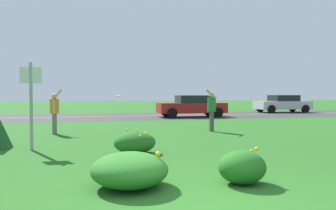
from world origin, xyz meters
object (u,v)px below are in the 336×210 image
at_px(person_thrower_orange_shirt, 54,110).
at_px(car_red_center_left, 192,106).
at_px(sign_post_near_path, 31,97).
at_px(car_silver_leftmost, 283,104).
at_px(frisbee_lime, 119,96).
at_px(person_catcher_green_shirt, 212,108).

bearing_deg(person_thrower_orange_shirt, car_red_center_left, 44.49).
height_order(sign_post_near_path, car_silver_leftmost, sign_post_near_path).
bearing_deg(car_red_center_left, person_thrower_orange_shirt, -135.51).
relative_size(person_thrower_orange_shirt, car_silver_leftmost, 0.39).
relative_size(person_thrower_orange_shirt, frisbee_lime, 6.50).
distance_m(person_catcher_green_shirt, car_silver_leftmost, 15.97).
distance_m(sign_post_near_path, car_red_center_left, 14.07).
bearing_deg(frisbee_lime, person_thrower_orange_shirt, 169.04).
bearing_deg(sign_post_near_path, car_red_center_left, 54.58).
bearing_deg(sign_post_near_path, car_silver_leftmost, 40.91).
distance_m(frisbee_lime, car_red_center_left, 9.96).
bearing_deg(car_red_center_left, frisbee_lime, -123.76).
relative_size(person_thrower_orange_shirt, person_catcher_green_shirt, 1.00).
xyz_separation_m(sign_post_near_path, frisbee_lime, (2.62, 3.19, 0.01)).
height_order(person_thrower_orange_shirt, car_silver_leftmost, person_thrower_orange_shirt).
xyz_separation_m(frisbee_lime, car_red_center_left, (5.52, 8.26, -0.73)).
relative_size(sign_post_near_path, person_catcher_green_shirt, 1.36).
distance_m(person_thrower_orange_shirt, frisbee_lime, 2.51).
height_order(person_thrower_orange_shirt, car_red_center_left, person_thrower_orange_shirt).
bearing_deg(car_silver_leftmost, sign_post_near_path, -139.09).
relative_size(person_thrower_orange_shirt, car_red_center_left, 0.39).
height_order(sign_post_near_path, person_catcher_green_shirt, sign_post_near_path).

